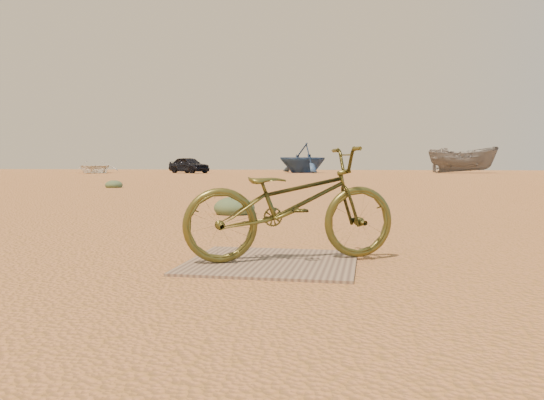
% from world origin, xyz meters
% --- Properties ---
extents(ground, '(120.00, 120.00, 0.00)m').
position_xyz_m(ground, '(0.00, 0.00, 0.00)').
color(ground, '#BA774A').
rests_on(ground, ground).
extents(plywood_board, '(1.37, 1.29, 0.02)m').
position_xyz_m(plywood_board, '(-0.47, -0.43, 0.01)').
color(plywood_board, '#86725B').
rests_on(plywood_board, ground).
extents(bicycle, '(1.89, 1.30, 0.94)m').
position_xyz_m(bicycle, '(-0.33, -0.35, 0.49)').
color(bicycle, '#4C4A1D').
rests_on(bicycle, plywood_board).
extents(car, '(4.14, 3.43, 1.33)m').
position_xyz_m(car, '(-14.31, 36.90, 0.67)').
color(car, black).
rests_on(car, ground).
extents(boat_near_left, '(4.95, 5.77, 1.01)m').
position_xyz_m(boat_near_left, '(-21.95, 35.53, 0.50)').
color(boat_near_left, white).
rests_on(boat_near_left, ground).
extents(boat_far_left, '(6.34, 6.35, 2.54)m').
position_xyz_m(boat_far_left, '(-5.22, 39.81, 1.27)').
color(boat_far_left, navy).
rests_on(boat_far_left, ground).
extents(boat_mid_right, '(5.82, 2.62, 2.19)m').
position_xyz_m(boat_mid_right, '(7.91, 41.43, 1.09)').
color(boat_mid_right, slate).
rests_on(boat_mid_right, ground).
extents(kale_a, '(0.67, 0.67, 0.37)m').
position_xyz_m(kale_a, '(-1.84, 3.63, 0.00)').
color(kale_a, '#526B49').
rests_on(kale_a, ground).
extents(kale_c, '(0.58, 0.58, 0.32)m').
position_xyz_m(kale_c, '(-8.16, 11.87, 0.00)').
color(kale_c, '#526B49').
rests_on(kale_c, ground).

